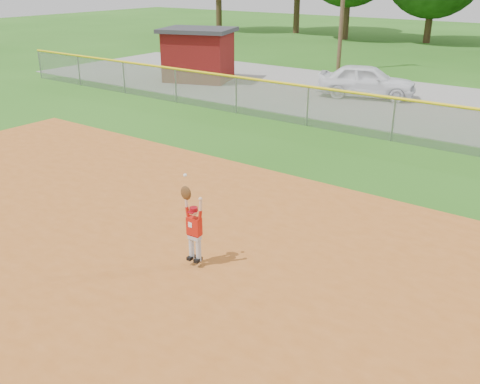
# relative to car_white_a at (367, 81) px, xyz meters

# --- Properties ---
(ground) EXTENTS (120.00, 120.00, 0.00)m
(ground) POSITION_rel_car_white_a_xyz_m (3.58, -15.91, -0.78)
(ground) COLOR #275F15
(ground) RESTS_ON ground
(clay_infield) EXTENTS (24.00, 16.00, 0.04)m
(clay_infield) POSITION_rel_car_white_a_xyz_m (3.58, -18.91, -0.76)
(clay_infield) COLOR #AD591F
(clay_infield) RESTS_ON ground
(parking_strip) EXTENTS (44.00, 10.00, 0.03)m
(parking_strip) POSITION_rel_car_white_a_xyz_m (3.58, 0.09, -0.77)
(parking_strip) COLOR gray
(parking_strip) RESTS_ON ground
(car_white_a) EXTENTS (4.75, 3.04, 1.50)m
(car_white_a) POSITION_rel_car_white_a_xyz_m (0.00, 0.00, 0.00)
(car_white_a) COLOR white
(car_white_a) RESTS_ON parking_strip
(utility_shed) EXTENTS (4.37, 3.88, 2.73)m
(utility_shed) POSITION_rel_car_white_a_xyz_m (-8.93, -1.39, 0.61)
(utility_shed) COLOR #590E0C
(utility_shed) RESTS_ON ground
(outfield_fence) EXTENTS (40.06, 0.10, 1.55)m
(outfield_fence) POSITION_rel_car_white_a_xyz_m (3.58, -5.91, 0.10)
(outfield_fence) COLOR gray
(outfield_fence) RESTS_ON ground
(ballplayer) EXTENTS (0.51, 0.22, 1.78)m
(ballplayer) POSITION_rel_car_white_a_xyz_m (3.61, -16.37, 0.13)
(ballplayer) COLOR silver
(ballplayer) RESTS_ON ground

